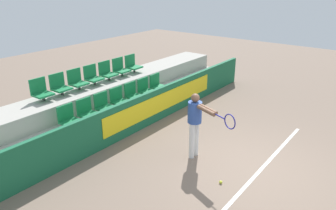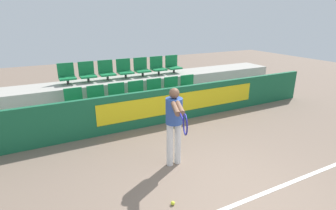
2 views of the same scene
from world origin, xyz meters
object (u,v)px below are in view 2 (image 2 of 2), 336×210
Objects in this scene: stadium_chair_3 at (137,93)px; stadium_chair_11 at (142,68)px; stadium_chair_5 at (173,88)px; stadium_chair_10 at (125,70)px; stadium_chair_1 at (97,98)px; stadium_chair_0 at (74,101)px; tennis_ball at (173,203)px; stadium_chair_2 at (118,95)px; stadium_chair_6 at (189,86)px; stadium_chair_8 at (87,73)px; stadium_chair_4 at (156,90)px; stadium_chair_12 at (158,66)px; tennis_player at (175,120)px; stadium_chair_9 at (107,71)px; stadium_chair_7 at (67,75)px; stadium_chair_13 at (173,65)px.

stadium_chair_3 is 1.00× the size of stadium_chair_11.
stadium_chair_5 is 1.00× the size of stadium_chair_10.
stadium_chair_1 is 1.67m from stadium_chair_10.
stadium_chair_10 is (1.75, 1.09, 0.49)m from stadium_chair_0.
stadium_chair_1 is at bearing 93.89° from tennis_ball.
stadium_chair_6 is at bearing 0.00° from stadium_chair_2.
stadium_chair_8 is (-2.34, 1.09, 0.49)m from stadium_chair_5.
stadium_chair_2 is 1.00× the size of stadium_chair_5.
stadium_chair_4 is (0.58, 0.00, 0.00)m from stadium_chair_3.
tennis_ball is (-1.49, -4.97, -1.21)m from stadium_chair_11.
stadium_chair_2 is 1.00× the size of stadium_chair_12.
tennis_ball is (-0.90, -3.88, -0.72)m from stadium_chair_3.
stadium_chair_4 is 3.02m from tennis_player.
stadium_chair_9 is (0.58, 1.09, 0.49)m from stadium_chair_1.
stadium_chair_0 and stadium_chair_3 have the same top height.
stadium_chair_1 is 3.00m from tennis_player.
stadium_chair_9 and stadium_chair_12 have the same top height.
stadium_chair_7 is (-1.17, 1.09, 0.49)m from stadium_chair_2.
stadium_chair_11 is 1.17m from stadium_chair_13.
stadium_chair_12 is (1.17, 0.00, 0.00)m from stadium_chair_10.
stadium_chair_9 is 2.34m from stadium_chair_13.
stadium_chair_12 reaches higher than stadium_chair_2.
stadium_chair_13 reaches higher than stadium_chair_1.
tennis_player is at bearing -63.58° from stadium_chair_0.
stadium_chair_2 is 0.58m from stadium_chair_3.
stadium_chair_1 is at bearing 180.00° from stadium_chair_5.
stadium_chair_4 and stadium_chair_6 have the same top height.
tennis_player is at bearing -94.75° from stadium_chair_10.
stadium_chair_3 is at bearing 103.94° from tennis_player.
stadium_chair_9 is 0.58m from stadium_chair_10.
stadium_chair_6 is (3.50, 0.00, 0.00)m from stadium_chair_0.
stadium_chair_10 is 1.00× the size of stadium_chair_13.
stadium_chair_10 is (0.58, 1.09, 0.49)m from stadium_chair_2.
stadium_chair_2 is 1.00× the size of stadium_chair_4.
stadium_chair_5 is at bearing 0.00° from stadium_chair_4.
stadium_chair_0 is 1.00× the size of stadium_chair_13.
stadium_chair_11 is (1.75, 0.00, 0.00)m from stadium_chair_8.
stadium_chair_7 reaches higher than stadium_chair_1.
stadium_chair_1 is at bearing 180.00° from stadium_chair_3.
stadium_chair_2 is at bearing -90.00° from stadium_chair_9.
tennis_player is (-1.50, -3.95, -0.25)m from stadium_chair_12.
stadium_chair_5 is 2.12m from stadium_chair_9.
stadium_chair_13 is (1.75, 1.09, 0.49)m from stadium_chair_3.
stadium_chair_7 is 1.00× the size of stadium_chair_8.
stadium_chair_9 is at bearing 148.13° from stadium_chair_5.
stadium_chair_3 is at bearing -61.80° from stadium_chair_9.
stadium_chair_6 is at bearing 0.00° from stadium_chair_3.
stadium_chair_0 and stadium_chair_1 have the same top height.
stadium_chair_5 is (2.34, 0.00, 0.00)m from stadium_chair_1.
stadium_chair_10 is 1.17m from stadium_chair_12.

